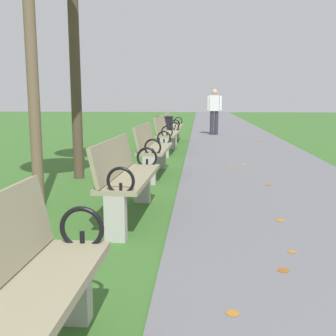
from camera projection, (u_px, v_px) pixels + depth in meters
The scene contains 9 objects.
paved_walkway at pixel (229, 131), 16.62m from camera, with size 2.96×44.00×0.02m, color slate.
park_bench_2 at pixel (3, 308), 1.73m from camera, with size 0.49×1.61×0.90m.
park_bench_3 at pixel (126, 176), 4.61m from camera, with size 0.53×1.62×0.90m.
park_bench_4 at pixel (153, 148), 7.18m from camera, with size 0.52×1.61×0.90m.
park_bench_5 at pixel (166, 133), 10.10m from camera, with size 0.54×1.62×0.90m.
park_bench_6 at pixel (173, 126), 12.76m from camera, with size 0.48×1.60×0.90m.
pedestrian_walking at pixel (214, 109), 14.83m from camera, with size 0.53×0.26×1.62m.
trash_bin at pixel (165, 131), 11.48m from camera, with size 0.48×0.48×0.84m.
scattered_leaves at pixel (215, 171), 7.64m from camera, with size 5.00×18.51×0.02m.
Camera 1 is at (0.31, 1.24, 1.35)m, focal length 44.24 mm.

